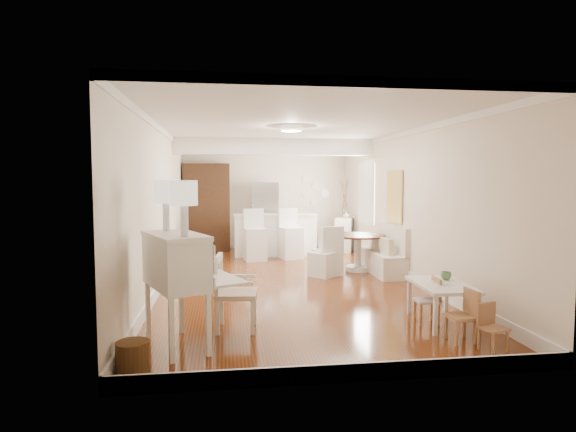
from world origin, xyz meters
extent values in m
plane|color=brown|center=(0.00, 0.00, 0.00)|extent=(9.00, 9.00, 0.00)
cube|color=white|center=(0.00, 0.00, 2.80)|extent=(4.50, 9.00, 0.04)
cube|color=silver|center=(0.00, 4.50, 1.40)|extent=(4.50, 0.04, 2.80)
cube|color=silver|center=(0.00, -4.50, 1.40)|extent=(4.50, 0.04, 2.80)
cube|color=silver|center=(-2.25, 0.00, 1.40)|extent=(0.04, 9.00, 2.80)
cube|color=silver|center=(2.25, 0.00, 1.40)|extent=(0.04, 9.00, 2.80)
cube|color=white|center=(0.00, 2.20, 2.62)|extent=(4.50, 0.45, 0.36)
cube|color=tan|center=(2.21, 0.50, 1.55)|extent=(0.04, 0.84, 1.04)
cube|color=white|center=(2.23, 2.40, 1.55)|extent=(0.04, 1.10, 1.40)
cylinder|color=#381E11|center=(-1.20, 4.48, 1.85)|extent=(0.30, 0.03, 0.30)
cylinder|color=white|center=(0.00, -0.50, 2.75)|extent=(0.36, 0.36, 0.08)
cube|color=white|center=(-1.70, -3.29, 0.65)|extent=(1.33, 1.34, 1.29)
cube|color=silver|center=(-1.01, -2.76, 0.47)|extent=(0.61, 0.61, 0.95)
cylinder|color=brown|center=(-2.05, -4.03, 0.16)|extent=(0.34, 0.34, 0.32)
cube|color=white|center=(1.65, -2.86, 0.27)|extent=(0.70, 1.10, 0.53)
cube|color=#A9764C|center=(1.55, -3.57, 0.31)|extent=(0.32, 0.32, 0.62)
cube|color=tan|center=(1.47, -2.80, 0.31)|extent=(0.31, 0.31, 0.61)
cube|color=#A16C49|center=(1.76, -3.90, 0.26)|extent=(0.31, 0.31, 0.53)
cube|color=silver|center=(1.99, 0.50, 0.49)|extent=(0.52, 1.60, 0.98)
cylinder|color=#4F2719|center=(1.58, 0.83, 0.38)|extent=(1.11, 1.11, 0.75)
cube|color=white|center=(0.75, 0.38, 0.47)|extent=(0.64, 0.64, 0.94)
cube|color=silver|center=(0.87, 0.52, 0.49)|extent=(0.58, 0.60, 0.98)
cube|color=white|center=(0.10, 3.10, 0.52)|extent=(2.05, 0.65, 1.03)
cube|color=silver|center=(-0.44, 2.38, 0.60)|extent=(0.53, 0.53, 1.20)
cube|color=white|center=(0.42, 2.54, 0.60)|extent=(0.58, 0.58, 1.19)
cube|color=#381E11|center=(-1.60, 4.18, 1.15)|extent=(1.20, 0.60, 2.30)
imported|color=silver|center=(0.30, 4.15, 0.90)|extent=(0.75, 0.65, 1.80)
cube|color=silver|center=(2.00, 3.59, 0.44)|extent=(0.71, 1.01, 0.88)
imported|color=#528D52|center=(1.80, -2.66, 0.59)|extent=(0.14, 0.14, 0.11)
imported|color=silver|center=(2.03, 3.54, 0.97)|extent=(0.22, 0.22, 0.17)
camera|label=1|loc=(-1.16, -8.72, 1.88)|focal=30.00mm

